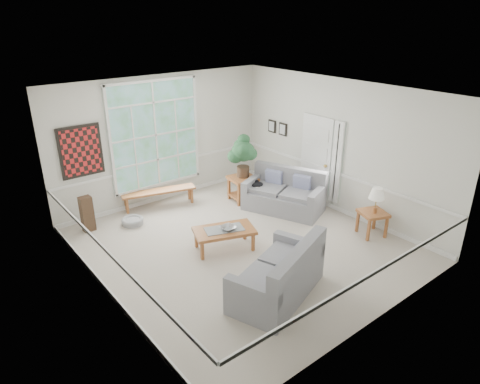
# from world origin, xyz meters

# --- Properties ---
(floor) EXTENTS (5.50, 6.00, 0.01)m
(floor) POSITION_xyz_m (0.00, 0.00, -0.01)
(floor) COLOR #B2A799
(floor) RESTS_ON ground
(ceiling) EXTENTS (5.50, 6.00, 0.02)m
(ceiling) POSITION_xyz_m (0.00, 0.00, 3.00)
(ceiling) COLOR white
(ceiling) RESTS_ON ground
(wall_back) EXTENTS (5.50, 0.02, 3.00)m
(wall_back) POSITION_xyz_m (0.00, 3.00, 1.50)
(wall_back) COLOR silver
(wall_back) RESTS_ON ground
(wall_front) EXTENTS (5.50, 0.02, 3.00)m
(wall_front) POSITION_xyz_m (0.00, -3.00, 1.50)
(wall_front) COLOR silver
(wall_front) RESTS_ON ground
(wall_left) EXTENTS (0.02, 6.00, 3.00)m
(wall_left) POSITION_xyz_m (-2.75, 0.00, 1.50)
(wall_left) COLOR silver
(wall_left) RESTS_ON ground
(wall_right) EXTENTS (0.02, 6.00, 3.00)m
(wall_right) POSITION_xyz_m (2.75, 0.00, 1.50)
(wall_right) COLOR silver
(wall_right) RESTS_ON ground
(window_back) EXTENTS (2.30, 0.08, 2.40)m
(window_back) POSITION_xyz_m (-0.20, 2.96, 1.65)
(window_back) COLOR white
(window_back) RESTS_ON wall_back
(entry_door) EXTENTS (0.08, 0.90, 2.10)m
(entry_door) POSITION_xyz_m (2.71, 0.60, 1.05)
(entry_door) COLOR white
(entry_door) RESTS_ON floor
(door_sidelight) EXTENTS (0.08, 0.26, 1.90)m
(door_sidelight) POSITION_xyz_m (2.71, -0.03, 1.15)
(door_sidelight) COLOR white
(door_sidelight) RESTS_ON wall_right
(wall_art) EXTENTS (0.90, 0.06, 1.10)m
(wall_art) POSITION_xyz_m (-1.95, 2.95, 1.60)
(wall_art) COLOR maroon
(wall_art) RESTS_ON wall_back
(wall_frame_near) EXTENTS (0.04, 0.26, 0.32)m
(wall_frame_near) POSITION_xyz_m (2.71, 1.75, 1.55)
(wall_frame_near) COLOR black
(wall_frame_near) RESTS_ON wall_right
(wall_frame_far) EXTENTS (0.04, 0.26, 0.32)m
(wall_frame_far) POSITION_xyz_m (2.71, 2.15, 1.55)
(wall_frame_far) COLOR black
(wall_frame_far) RESTS_ON wall_right
(loveseat_right) EXTENTS (1.54, 1.98, 0.96)m
(loveseat_right) POSITION_xyz_m (1.75, 0.65, 0.48)
(loveseat_right) COLOR gray
(loveseat_right) RESTS_ON floor
(loveseat_front) EXTENTS (1.99, 1.47, 0.96)m
(loveseat_front) POSITION_xyz_m (-0.57, -1.60, 0.48)
(loveseat_front) COLOR gray
(loveseat_front) RESTS_ON floor
(coffee_table) EXTENTS (1.30, 0.99, 0.43)m
(coffee_table) POSITION_xyz_m (-0.37, 0.09, 0.22)
(coffee_table) COLOR #98572C
(coffee_table) RESTS_ON floor
(pewter_bowl) EXTENTS (0.36, 0.36, 0.08)m
(pewter_bowl) POSITION_xyz_m (-0.32, 0.03, 0.47)
(pewter_bowl) COLOR gray
(pewter_bowl) RESTS_ON coffee_table
(window_bench) EXTENTS (1.75, 0.80, 0.40)m
(window_bench) POSITION_xyz_m (-0.40, 2.65, 0.20)
(window_bench) COLOR #98572C
(window_bench) RESTS_ON floor
(end_table) EXTENTS (0.69, 0.69, 0.61)m
(end_table) POSITION_xyz_m (1.36, 1.68, 0.30)
(end_table) COLOR #98572C
(end_table) RESTS_ON floor
(houseplant) EXTENTS (0.64, 0.64, 1.03)m
(houseplant) POSITION_xyz_m (1.40, 1.71, 1.12)
(houseplant) COLOR #224C2B
(houseplant) RESTS_ON end_table
(side_table) EXTENTS (0.67, 0.67, 0.52)m
(side_table) POSITION_xyz_m (2.35, -1.34, 0.26)
(side_table) COLOR #98572C
(side_table) RESTS_ON floor
(table_lamp) EXTENTS (0.44, 0.44, 0.54)m
(table_lamp) POSITION_xyz_m (2.34, -1.38, 0.79)
(table_lamp) COLOR white
(table_lamp) RESTS_ON side_table
(pet_bed) EXTENTS (0.62, 0.62, 0.14)m
(pet_bed) POSITION_xyz_m (-1.31, 2.19, 0.07)
(pet_bed) COLOR gray
(pet_bed) RESTS_ON floor
(floor_speaker) EXTENTS (0.25, 0.20, 0.77)m
(floor_speaker) POSITION_xyz_m (-2.16, 2.50, 0.39)
(floor_speaker) COLOR #3F2B1D
(floor_speaker) RESTS_ON floor
(cat) EXTENTS (0.36, 0.35, 0.14)m
(cat) POSITION_xyz_m (1.41, 1.19, 0.56)
(cat) COLOR black
(cat) RESTS_ON loveseat_right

